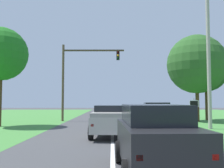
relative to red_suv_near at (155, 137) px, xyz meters
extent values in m
plane|color=#424244|center=(-1.20, 7.32, -1.03)|extent=(120.00, 120.00, 0.00)
cube|color=black|center=(0.00, -0.05, -0.15)|extent=(2.06, 4.49, 1.05)
cube|color=black|center=(-0.01, 0.17, 0.65)|extent=(1.76, 2.80, 0.55)
cube|color=red|center=(-0.68, -2.25, -0.10)|extent=(0.14, 0.07, 0.12)
cube|color=red|center=(0.86, -2.19, -0.10)|extent=(0.14, 0.07, 0.12)
cylinder|color=black|center=(-0.99, 1.28, -0.67)|extent=(0.25, 0.73, 0.72)
cylinder|color=black|center=(0.89, 1.36, -0.67)|extent=(0.25, 0.73, 0.72)
cube|color=#B7B2A8|center=(-1.29, 7.91, -0.21)|extent=(2.19, 5.57, 0.85)
cube|color=black|center=(-1.30, 7.63, 0.49)|extent=(1.84, 2.15, 0.55)
cube|color=#9C978F|center=(-1.34, 6.20, 0.32)|extent=(1.98, 2.15, 0.20)
cube|color=red|center=(-2.20, 5.21, -0.17)|extent=(0.14, 0.06, 0.12)
cube|color=red|center=(-0.55, 5.16, -0.17)|extent=(0.14, 0.06, 0.12)
cylinder|color=black|center=(-2.24, 9.64, -0.63)|extent=(0.27, 0.81, 0.80)
cylinder|color=black|center=(-0.23, 9.58, -0.63)|extent=(0.27, 0.81, 0.80)
cylinder|color=black|center=(-2.35, 6.23, -0.63)|extent=(0.27, 0.81, 0.80)
cylinder|color=black|center=(-0.34, 6.17, -0.63)|extent=(0.27, 0.81, 0.80)
cylinder|color=brown|center=(-6.29, 18.80, 2.91)|extent=(0.24, 0.24, 7.89)
cube|color=#4C3D2B|center=(-3.13, 18.80, 6.26)|extent=(6.31, 0.16, 0.16)
cube|color=black|center=(-0.61, 18.80, 5.71)|extent=(0.32, 0.28, 0.90)
sphere|color=black|center=(-0.61, 18.65, 6.01)|extent=(0.22, 0.22, 0.22)
sphere|color=orange|center=(-0.61, 18.65, 5.71)|extent=(0.22, 0.22, 0.22)
sphere|color=black|center=(-0.61, 18.65, 5.41)|extent=(0.22, 0.22, 0.22)
cylinder|color=gray|center=(4.19, 9.50, 0.08)|extent=(0.08, 0.08, 2.24)
cube|color=white|center=(4.19, 9.47, 0.85)|extent=(0.60, 0.03, 0.44)
cube|color=black|center=(4.19, 9.46, 0.85)|extent=(0.52, 0.01, 0.36)
cylinder|color=#4C351E|center=(7.37, 18.32, 0.74)|extent=(0.36, 0.36, 3.56)
sphere|color=#2A5923|center=(7.37, 18.32, 4.76)|extent=(5.96, 5.96, 5.96)
cube|color=silver|center=(3.51, 21.00, -0.22)|extent=(4.46, 1.86, 0.95)
cube|color=black|center=(3.73, 21.00, 0.55)|extent=(2.68, 1.63, 0.59)
cube|color=red|center=(1.31, 21.73, -0.17)|extent=(0.06, 0.14, 0.12)
cube|color=red|center=(1.32, 20.23, -0.17)|extent=(0.06, 0.14, 0.12)
cylinder|color=black|center=(4.88, 21.92, -0.69)|extent=(0.68, 0.22, 0.68)
cylinder|color=black|center=(4.89, 20.09, -0.69)|extent=(0.68, 0.22, 0.68)
cylinder|color=black|center=(2.13, 21.90, -0.69)|extent=(0.68, 0.22, 0.68)
cylinder|color=black|center=(2.14, 20.07, -0.69)|extent=(0.68, 0.22, 0.68)
cylinder|color=#9E998E|center=(6.03, 11.54, 4.16)|extent=(0.28, 0.28, 10.38)
cylinder|color=#4C351E|center=(8.97, 20.07, 0.78)|extent=(0.36, 0.36, 3.63)
sphere|color=#234D1E|center=(8.97, 20.07, 4.30)|extent=(4.52, 4.52, 4.52)
cylinder|color=#4C351E|center=(-10.37, 13.30, 1.10)|extent=(0.36, 0.36, 4.27)
sphere|color=#1F6D1E|center=(-10.37, 13.30, 4.88)|extent=(4.39, 4.39, 4.39)
camera|label=1|loc=(-1.23, -7.44, 1.04)|focal=40.98mm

